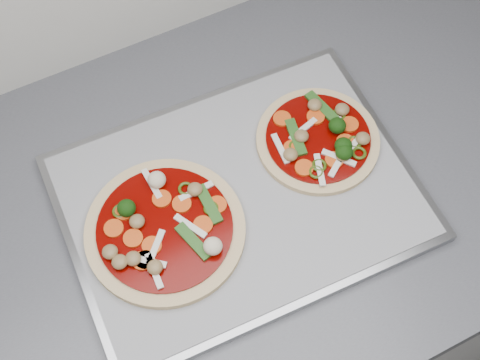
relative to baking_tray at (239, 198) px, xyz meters
name	(u,v)px	position (x,y,z in m)	size (l,w,h in m)	color
base_cabinet	(454,198)	(0.52, 0.01, -0.48)	(3.60, 0.60, 0.86)	#BCBCBA
baking_tray	(239,198)	(0.00, 0.00, 0.00)	(0.46, 0.34, 0.01)	gray
parchment	(239,195)	(0.00, 0.00, 0.01)	(0.44, 0.32, 0.00)	gray
pizza_left	(164,229)	(-0.11, -0.01, 0.02)	(0.25, 0.25, 0.03)	beige
pizza_right	(320,139)	(0.13, 0.02, 0.02)	(0.20, 0.20, 0.03)	beige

